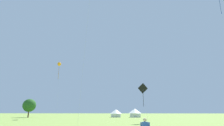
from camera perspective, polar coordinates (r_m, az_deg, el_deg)
name	(u,v)px	position (r m, az deg, el deg)	size (l,w,h in m)	color
kite_orange_parafoil	(59,64)	(65.66, -16.38, -0.36)	(3.08, 3.98, 18.85)	orange
kite_black_diamond	(143,89)	(36.96, 9.76, -8.21)	(2.05, 1.53, 7.65)	black
festival_tent_center	(116,113)	(69.92, 1.27, -15.53)	(4.38, 4.38, 2.85)	white
festival_tent_right	(135,112)	(69.84, 7.30, -15.30)	(4.77, 4.77, 3.10)	white
tree_distant_left	(29,105)	(74.43, -24.73, -12.11)	(4.67, 4.67, 6.59)	brown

